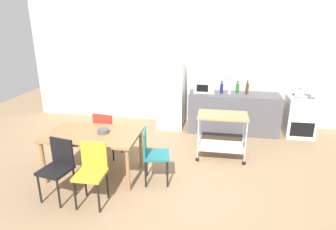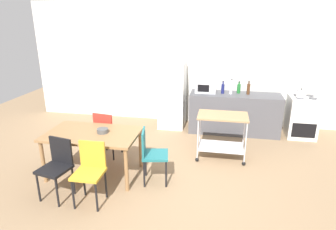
{
  "view_description": "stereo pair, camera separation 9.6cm",
  "coord_description": "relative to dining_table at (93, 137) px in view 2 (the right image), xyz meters",
  "views": [
    {
      "loc": [
        0.49,
        -3.87,
        2.57
      ],
      "look_at": [
        -0.37,
        1.2,
        0.8
      ],
      "focal_mm": 31.22,
      "sensor_mm": 36.0,
      "label": 1
    },
    {
      "loc": [
        0.59,
        -3.85,
        2.57
      ],
      "look_at": [
        -0.37,
        1.2,
        0.8
      ],
      "focal_mm": 31.22,
      "sensor_mm": 36.0,
      "label": 2
    }
  ],
  "objects": [
    {
      "name": "chair_teal",
      "position": [
        0.99,
        -0.06,
        -0.15
      ],
      "size": [
        0.47,
        0.47,
        0.89
      ],
      "rotation": [
        0.0,
        0.0,
        1.76
      ],
      "color": "#1E666B",
      "rests_on": "ground_plane"
    },
    {
      "name": "chair_black",
      "position": [
        -0.25,
        -0.69,
        -0.15
      ],
      "size": [
        0.47,
        0.47,
        0.89
      ],
      "rotation": [
        0.0,
        0.0,
        -0.2
      ],
      "color": "black",
      "rests_on": "ground_plane"
    },
    {
      "name": "refrigerator",
      "position": [
        0.89,
        2.46,
        0.1
      ],
      "size": [
        0.6,
        0.63,
        1.55
      ],
      "color": "white",
      "rests_on": "ground_plane"
    },
    {
      "name": "microwave",
      "position": [
        1.67,
        2.41,
        0.36
      ],
      "size": [
        0.46,
        0.35,
        0.26
      ],
      "color": "silver",
      "rests_on": "kitchen_counter"
    },
    {
      "name": "fruit_bowl",
      "position": [
        0.17,
        0.04,
        0.11
      ],
      "size": [
        0.19,
        0.19,
        0.07
      ],
      "primitive_type": "cylinder",
      "color": "#4C4C4C",
      "rests_on": "dining_table"
    },
    {
      "name": "dining_table",
      "position": [
        0.0,
        0.0,
        0.0
      ],
      "size": [
        1.5,
        0.9,
        0.75
      ],
      "color": "olive",
      "rests_on": "ground_plane"
    },
    {
      "name": "kitchen_cart",
      "position": [
        2.08,
        1.01,
        -0.1
      ],
      "size": [
        0.91,
        0.57,
        0.85
      ],
      "color": "#A37A51",
      "rests_on": "ground_plane"
    },
    {
      "name": "stove_oven",
      "position": [
        3.79,
        2.38,
        -0.22
      ],
      "size": [
        0.6,
        0.61,
        0.92
      ],
      "color": "white",
      "rests_on": "ground_plane"
    },
    {
      "name": "chair_mustard",
      "position": [
        0.27,
        -0.72,
        -0.15
      ],
      "size": [
        0.41,
        0.41,
        0.89
      ],
      "rotation": [
        0.0,
        0.0,
        0.01
      ],
      "color": "gold",
      "rests_on": "ground_plane"
    },
    {
      "name": "bottle_wine",
      "position": [
        2.4,
        2.46,
        0.34
      ],
      "size": [
        0.08,
        0.08,
        0.27
      ],
      "color": "#1E6628",
      "rests_on": "kitchen_counter"
    },
    {
      "name": "back_wall",
      "position": [
        1.44,
        2.96,
        0.78
      ],
      "size": [
        8.4,
        0.12,
        2.9
      ],
      "primitive_type": "cube",
      "color": "silver",
      "rests_on": "ground_plane"
    },
    {
      "name": "bottle_soda",
      "position": [
        2.05,
        2.38,
        0.34
      ],
      "size": [
        0.07,
        0.07,
        0.28
      ],
      "color": "navy",
      "rests_on": "kitchen_counter"
    },
    {
      "name": "kitchen_counter",
      "position": [
        2.34,
        2.36,
        -0.22
      ],
      "size": [
        2.0,
        0.64,
        0.9
      ],
      "primitive_type": "cube",
      "color": "#4C4C51",
      "rests_on": "ground_plane"
    },
    {
      "name": "bottle_sesame_oil",
      "position": [
        2.23,
        2.35,
        0.37
      ],
      "size": [
        0.07,
        0.07,
        0.33
      ],
      "color": "silver",
      "rests_on": "kitchen_counter"
    },
    {
      "name": "chair_red",
      "position": [
        -0.03,
        0.65,
        -0.15
      ],
      "size": [
        0.45,
        0.45,
        0.89
      ],
      "rotation": [
        0.0,
        0.0,
        3.0
      ],
      "color": "#B72D23",
      "rests_on": "ground_plane"
    },
    {
      "name": "kettle",
      "position": [
        3.67,
        2.28,
        0.33
      ],
      "size": [
        0.24,
        0.17,
        0.19
      ],
      "color": "silver",
      "rests_on": "stove_oven"
    },
    {
      "name": "bottle_soy_sauce",
      "position": [
        2.61,
        2.39,
        0.36
      ],
      "size": [
        0.07,
        0.07,
        0.3
      ],
      "color": "#4C2D19",
      "rests_on": "kitchen_counter"
    },
    {
      "name": "ground_plane",
      "position": [
        1.44,
        -0.24,
        -0.67
      ],
      "size": [
        12.0,
        12.0,
        0.0
      ],
      "primitive_type": "plane",
      "color": "#8C7051"
    }
  ]
}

